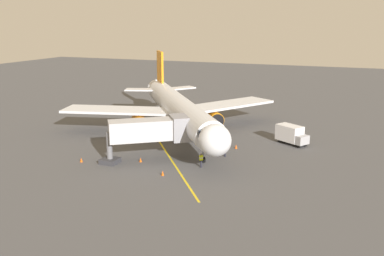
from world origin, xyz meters
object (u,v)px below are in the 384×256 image
at_px(safety_cone_wing_starboard, 141,160).
at_px(safety_cone_wing_port, 163,173).
at_px(airplane, 178,109).
at_px(jet_bridge, 155,130).
at_px(ground_crew_marshaller, 201,160).
at_px(safety_cone_nose_left, 81,160).
at_px(ground_crew_wing_walker, 225,150).
at_px(box_truck_near_nose, 292,135).
at_px(safety_cone_nose_right, 236,147).

bearing_deg(safety_cone_wing_starboard, safety_cone_wing_port, 144.57).
height_order(airplane, jet_bridge, airplane).
bearing_deg(safety_cone_wing_port, ground_crew_marshaller, -125.49).
bearing_deg(safety_cone_nose_left, ground_crew_wing_walker, -150.79).
xyz_separation_m(airplane, box_truck_near_nose, (-16.76, -1.06, -2.62)).
bearing_deg(safety_cone_wing_starboard, safety_cone_nose_left, 22.54).
xyz_separation_m(airplane, jet_bridge, (-2.36, 12.27, -0.24)).
xyz_separation_m(box_truck_near_nose, safety_cone_nose_left, (22.45, 17.60, -1.11)).
distance_m(ground_crew_marshaller, safety_cone_wing_starboard, 7.66).
relative_size(safety_cone_wing_port, safety_cone_wing_starboard, 1.00).
xyz_separation_m(safety_cone_nose_right, safety_cone_wing_starboard, (9.21, 9.87, 0.00)).
height_order(safety_cone_nose_left, safety_cone_wing_port, same).
relative_size(safety_cone_nose_left, safety_cone_wing_port, 1.00).
bearing_deg(safety_cone_nose_right, jet_bridge, 46.85).
bearing_deg(ground_crew_marshaller, box_truck_near_nose, -120.51).
xyz_separation_m(ground_crew_wing_walker, box_truck_near_nose, (-6.86, -8.88, 0.50)).
relative_size(airplane, ground_crew_marshaller, 20.34).
height_order(ground_crew_marshaller, box_truck_near_nose, box_truck_near_nose).
relative_size(box_truck_near_nose, safety_cone_wing_port, 8.97).
distance_m(jet_bridge, box_truck_near_nose, 19.77).
xyz_separation_m(box_truck_near_nose, safety_cone_wing_starboard, (15.77, 14.82, -1.11)).
xyz_separation_m(safety_cone_nose_left, safety_cone_nose_right, (-15.90, -12.65, 0.00)).
xyz_separation_m(box_truck_near_nose, safety_cone_wing_port, (11.18, 18.09, -1.11)).
bearing_deg(ground_crew_marshaller, safety_cone_nose_left, 14.54).
xyz_separation_m(ground_crew_marshaller, safety_cone_wing_starboard, (7.58, 0.93, -0.61)).
distance_m(airplane, safety_cone_nose_right, 11.54).
distance_m(jet_bridge, safety_cone_nose_right, 12.00).
bearing_deg(ground_crew_marshaller, jet_bridge, -5.27).
height_order(ground_crew_wing_walker, safety_cone_nose_right, ground_crew_wing_walker).
xyz_separation_m(jet_bridge, safety_cone_wing_port, (-3.23, 4.77, -3.49)).
height_order(ground_crew_marshaller, safety_cone_wing_starboard, ground_crew_marshaller).
bearing_deg(safety_cone_wing_port, safety_cone_wing_starboard, -35.43).
bearing_deg(safety_cone_wing_port, box_truck_near_nose, -121.71).
bearing_deg(safety_cone_nose_left, safety_cone_wing_port, 177.49).
relative_size(airplane, ground_crew_wing_walker, 20.34).
relative_size(ground_crew_marshaller, ground_crew_wing_walker, 1.00).
xyz_separation_m(safety_cone_nose_left, safety_cone_wing_starboard, (-6.68, -2.77, 0.00)).
distance_m(safety_cone_nose_left, safety_cone_wing_starboard, 7.24).
distance_m(airplane, safety_cone_wing_port, 18.31).
bearing_deg(safety_cone_wing_starboard, box_truck_near_nose, -136.77).
bearing_deg(box_truck_near_nose, safety_cone_nose_right, 37.05).
relative_size(ground_crew_marshaller, box_truck_near_nose, 0.35).
xyz_separation_m(ground_crew_marshaller, safety_cone_wing_port, (2.99, 4.19, -0.61)).
bearing_deg(safety_cone_wing_port, jet_bridge, -55.89).
height_order(box_truck_near_nose, safety_cone_wing_starboard, box_truck_near_nose).
height_order(safety_cone_nose_left, safety_cone_wing_starboard, same).
distance_m(jet_bridge, ground_crew_marshaller, 6.88).
relative_size(safety_cone_nose_right, safety_cone_wing_port, 1.00).
distance_m(safety_cone_nose_left, safety_cone_wing_port, 11.29).
xyz_separation_m(airplane, safety_cone_wing_starboard, (-0.99, 13.77, -3.73)).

